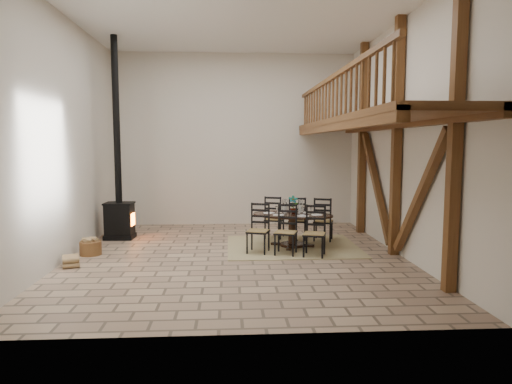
{
  "coord_description": "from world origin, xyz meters",
  "views": [
    {
      "loc": [
        -0.16,
        -9.48,
        2.37
      ],
      "look_at": [
        0.42,
        0.4,
        1.33
      ],
      "focal_mm": 32.0,
      "sensor_mm": 36.0,
      "label": 1
    }
  ],
  "objects": [
    {
      "name": "wood_stove",
      "position": [
        -2.92,
        2.03,
        1.11
      ],
      "size": [
        0.74,
        0.58,
        5.0
      ],
      "rotation": [
        0.0,
        0.0,
        -0.05
      ],
      "color": "black",
      "rests_on": "ground"
    },
    {
      "name": "ground",
      "position": [
        0.0,
        0.0,
        0.0
      ],
      "size": [
        8.0,
        8.0,
        0.0
      ],
      "primitive_type": "plane",
      "color": "tan",
      "rests_on": "ground"
    },
    {
      "name": "log_stack",
      "position": [
        -3.25,
        -0.61,
        0.1
      ],
      "size": [
        0.43,
        0.49,
        0.21
      ],
      "rotation": [
        0.0,
        0.0,
        0.36
      ],
      "color": "#997155",
      "rests_on": "ground"
    },
    {
      "name": "room_shell",
      "position": [
        1.19,
        0.0,
        3.01
      ],
      "size": [
        7.02,
        8.02,
        5.01
      ],
      "color": "beige",
      "rests_on": "ground"
    },
    {
      "name": "log_basket",
      "position": [
        -3.15,
        0.32,
        0.16
      ],
      "size": [
        0.45,
        0.45,
        0.38
      ],
      "rotation": [
        0.0,
        0.0,
        0.27
      ],
      "color": "brown",
      "rests_on": "ground"
    },
    {
      "name": "rug",
      "position": [
        1.3,
        0.85,
        0.01
      ],
      "size": [
        3.0,
        2.5,
        0.02
      ],
      "primitive_type": "cube",
      "color": "tan",
      "rests_on": "ground"
    },
    {
      "name": "dining_table",
      "position": [
        1.3,
        0.85,
        0.4
      ],
      "size": [
        2.24,
        2.49,
        1.2
      ],
      "rotation": [
        0.0,
        0.0,
        -0.32
      ],
      "color": "black",
      "rests_on": "ground"
    }
  ]
}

